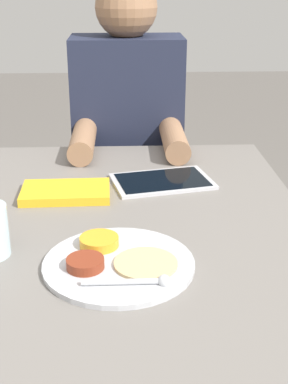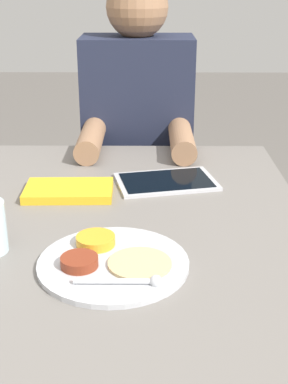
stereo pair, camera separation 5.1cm
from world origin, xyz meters
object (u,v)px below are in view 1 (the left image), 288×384
tablet_device (162,181)px  person_diner (128,178)px  thali_tray (117,262)px  red_notebook (66,193)px

tablet_device → person_diner: 0.50m
thali_tray → person_diner: person_diner is taller
thali_tray → person_diner: bearing=87.9°
thali_tray → tablet_device: thali_tray is taller
thali_tray → tablet_device: 0.41m
red_notebook → person_diner: bearing=74.2°
red_notebook → thali_tray: bearing=-69.7°
tablet_device → person_diner: size_ratio=0.22×
red_notebook → tablet_device: 0.24m
tablet_device → person_diner: person_diner is taller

